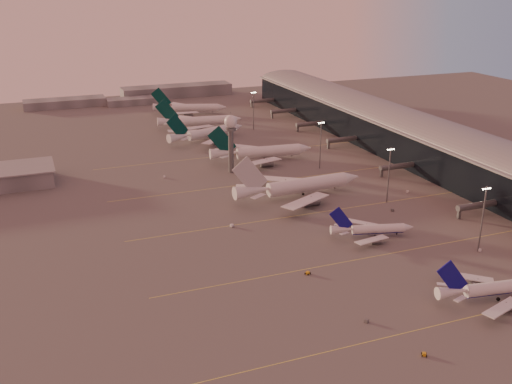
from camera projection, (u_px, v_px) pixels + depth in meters
name	position (u px, v px, depth m)	size (l,w,h in m)	color
ground	(336.00, 279.00, 196.78)	(700.00, 700.00, 0.00)	#4E4C4C
taxiway_markings	(335.00, 209.00, 256.10)	(180.00, 185.25, 0.02)	#EAE152
terminal	(415.00, 138.00, 326.54)	(57.00, 362.00, 23.04)	black
radar_tower	(231.00, 132.00, 296.50)	(6.40, 6.40, 31.10)	#56585D
mast_a	(483.00, 216.00, 211.94)	(3.60, 0.56, 25.00)	#56585D
mast_b	(389.00, 172.00, 259.10)	(3.60, 0.56, 25.00)	#56585D
mast_c	(321.00, 143.00, 305.58)	(3.60, 0.56, 25.00)	#56585D
mast_d	(254.00, 109.00, 383.74)	(3.60, 0.56, 25.00)	#56585D
distant_horizon	(145.00, 95.00, 481.21)	(165.00, 37.50, 9.00)	slate
narrowbody_near	(492.00, 290.00, 183.56)	(38.44, 30.48, 15.07)	silver
narrowbody_mid	(372.00, 231.00, 227.73)	(32.55, 25.64, 12.97)	silver
widebody_white	(299.00, 189.00, 268.90)	(63.37, 50.69, 22.28)	silver
greentail_a	(262.00, 154.00, 321.72)	(57.41, 46.16, 20.87)	silver
greentail_b	(207.00, 135.00, 361.54)	(52.88, 42.00, 19.96)	silver
greentail_c	(200.00, 123.00, 390.99)	(55.78, 44.75, 20.33)	silver
greentail_d	(190.00, 109.00, 430.68)	(51.66, 41.05, 19.47)	silver
gsv_truck_a	(367.00, 319.00, 172.08)	(5.41, 4.33, 2.10)	#535558
gsv_tug_near	(424.00, 354.00, 156.80)	(3.24, 3.68, 0.90)	gold
gsv_catering_a	(481.00, 246.00, 215.88)	(5.25, 3.66, 3.94)	silver
gsv_tug_mid	(308.00, 273.00, 199.64)	(3.42, 3.99, 0.98)	gold
gsv_truck_b	(393.00, 209.00, 253.25)	(5.85, 2.96, 2.25)	#535558
gsv_truck_c	(233.00, 224.00, 237.47)	(6.46, 4.53, 2.46)	silver
gsv_catering_b	(408.00, 189.00, 274.55)	(5.08, 3.52, 3.82)	silver
gsv_tug_far	(247.00, 185.00, 284.10)	(3.24, 3.71, 0.91)	silver
gsv_truck_d	(164.00, 176.00, 295.36)	(3.63, 5.49, 2.09)	silver
gsv_tug_hangar	(264.00, 148.00, 345.29)	(3.89, 3.50, 0.95)	silver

